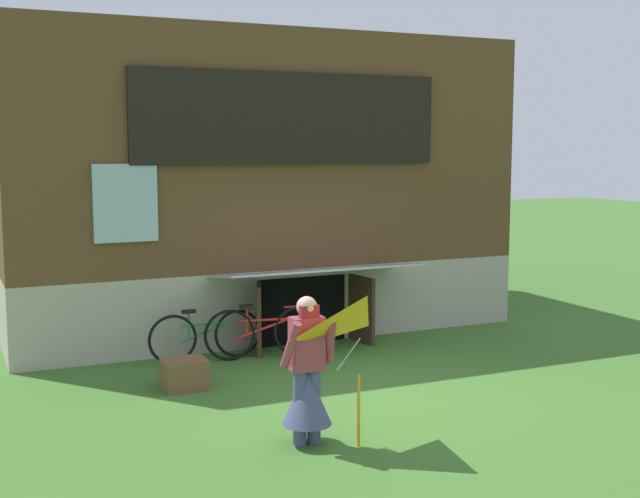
{
  "coord_description": "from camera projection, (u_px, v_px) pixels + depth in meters",
  "views": [
    {
      "loc": [
        -4.89,
        -8.83,
        3.09
      ],
      "look_at": [
        -0.52,
        0.75,
        1.78
      ],
      "focal_mm": 46.98,
      "sensor_mm": 36.0,
      "label": 1
    }
  ],
  "objects": [
    {
      "name": "bicycle_green",
      "position": [
        205.0,
        335.0,
        12.05
      ],
      "size": [
        1.68,
        0.08,
        0.76
      ],
      "rotation": [
        0.0,
        0.0,
        -0.02
      ],
      "color": "black",
      "rests_on": "ground_plane"
    },
    {
      "name": "wooden_crate",
      "position": [
        185.0,
        374.0,
        10.66
      ],
      "size": [
        0.54,
        0.46,
        0.38
      ],
      "primitive_type": "cube",
      "color": "brown",
      "rests_on": "ground_plane"
    },
    {
      "name": "kite",
      "position": [
        367.0,
        333.0,
        8.28
      ],
      "size": [
        0.95,
        0.93,
        1.52
      ],
      "color": "orange",
      "rests_on": "ground_plane"
    },
    {
      "name": "person",
      "position": [
        307.0,
        383.0,
        8.63
      ],
      "size": [
        0.61,
        0.52,
        1.56
      ],
      "rotation": [
        0.0,
        0.0,
        0.01
      ],
      "color": "#474C75",
      "rests_on": "ground_plane"
    },
    {
      "name": "log_house",
      "position": [
        237.0,
        182.0,
        15.05
      ],
      "size": [
        8.29,
        6.16,
        4.87
      ],
      "color": "#ADA393",
      "rests_on": "ground_plane"
    },
    {
      "name": "bicycle_red",
      "position": [
        264.0,
        332.0,
        12.17
      ],
      "size": [
        1.75,
        0.32,
        0.8
      ],
      "rotation": [
        0.0,
        0.0,
        -0.16
      ],
      "color": "black",
      "rests_on": "ground_plane"
    },
    {
      "name": "ground_plane",
      "position": [
        383.0,
        396.0,
        10.37
      ],
      "size": [
        60.0,
        60.0,
        0.0
      ],
      "primitive_type": "plane",
      "color": "#3D6B28"
    }
  ]
}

